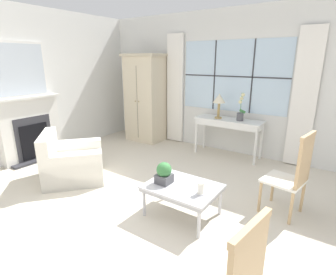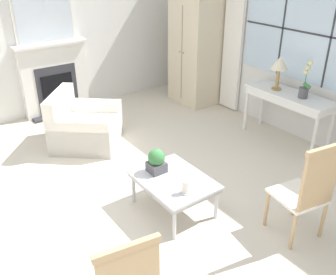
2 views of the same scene
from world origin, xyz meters
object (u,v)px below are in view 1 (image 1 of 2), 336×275
(armchair_upholstered, at_px, (72,163))
(console_table, at_px, (229,124))
(armoire, at_px, (145,98))
(side_chair_wooden, at_px, (294,172))
(pillar_candle, at_px, (201,189))
(potted_plant_small, at_px, (164,173))
(potted_orchid, at_px, (241,111))
(table_lamp, at_px, (219,100))
(coffee_table, at_px, (182,189))
(fireplace, at_px, (30,123))

(armchair_upholstered, bearing_deg, console_table, 56.02)
(armoire, distance_m, side_chair_wooden, 3.83)
(pillar_candle, bearing_deg, armchair_upholstered, -178.54)
(potted_plant_small, bearing_deg, pillar_candle, 0.61)
(console_table, bearing_deg, armchair_upholstered, -123.98)
(console_table, bearing_deg, pillar_candle, -74.81)
(armoire, height_order, potted_orchid, armoire)
(armchair_upholstered, distance_m, pillar_candle, 2.29)
(table_lamp, height_order, coffee_table, table_lamp)
(armoire, bearing_deg, table_lamp, 0.49)
(coffee_table, relative_size, potted_plant_small, 3.19)
(potted_orchid, xyz_separation_m, coffee_table, (0.15, -2.30, -0.57))
(armoire, relative_size, armchair_upholstered, 1.61)
(armoire, distance_m, coffee_table, 3.36)
(coffee_table, distance_m, potted_plant_small, 0.29)
(armchair_upholstered, xyz_separation_m, pillar_candle, (2.28, 0.06, 0.21))
(console_table, distance_m, coffee_table, 2.35)
(fireplace, relative_size, armchair_upholstered, 1.76)
(console_table, bearing_deg, potted_orchid, -1.70)
(console_table, height_order, potted_orchid, potted_orchid)
(fireplace, distance_m, armoire, 2.46)
(potted_plant_small, bearing_deg, potted_orchid, 88.08)
(potted_orchid, relative_size, pillar_candle, 3.34)
(table_lamp, bearing_deg, console_table, 10.33)
(side_chair_wooden, bearing_deg, potted_plant_small, -148.28)
(table_lamp, xyz_separation_m, side_chair_wooden, (1.66, -1.52, -0.53))
(fireplace, relative_size, console_table, 1.68)
(armchair_upholstered, bearing_deg, fireplace, 174.97)
(console_table, distance_m, pillar_candle, 2.46)
(pillar_candle, bearing_deg, potted_plant_small, -179.39)
(pillar_candle, bearing_deg, coffee_table, 167.58)
(coffee_table, bearing_deg, armoire, 136.88)
(fireplace, bearing_deg, table_lamp, 39.09)
(console_table, bearing_deg, potted_plant_small, -86.58)
(armoire, distance_m, pillar_candle, 3.58)
(pillar_candle, bearing_deg, potted_orchid, 100.13)
(console_table, relative_size, armchair_upholstered, 1.05)
(pillar_candle, bearing_deg, side_chair_wooden, 44.75)
(fireplace, xyz_separation_m, armoire, (0.96, 2.25, 0.28))
(side_chair_wooden, bearing_deg, pillar_candle, -135.25)
(potted_orchid, xyz_separation_m, side_chair_wooden, (1.24, -1.55, -0.34))
(fireplace, height_order, table_lamp, fireplace)
(armoire, bearing_deg, side_chair_wooden, -23.30)
(fireplace, distance_m, potted_orchid, 3.96)
(armoire, xyz_separation_m, potted_plant_small, (2.18, -2.32, -0.46))
(side_chair_wooden, bearing_deg, coffee_table, -145.55)
(armoire, xyz_separation_m, pillar_candle, (2.68, -2.31, -0.53))
(fireplace, relative_size, pillar_candle, 13.85)
(armoire, xyz_separation_m, armchair_upholstered, (0.40, -2.37, -0.74))
(armchair_upholstered, bearing_deg, side_chair_wooden, 15.65)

